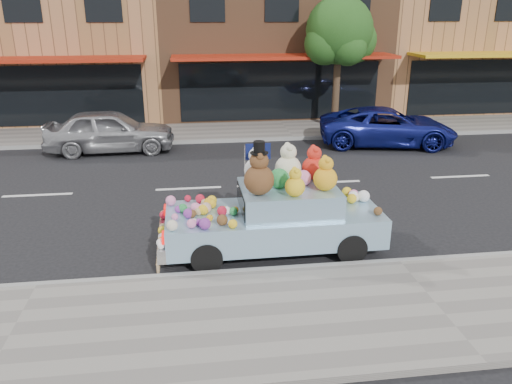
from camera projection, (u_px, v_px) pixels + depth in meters
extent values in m
plane|color=black|center=(329.00, 182.00, 14.29)|extent=(120.00, 120.00, 0.00)
cube|color=gray|center=(435.00, 306.00, 8.21)|extent=(60.00, 3.00, 0.12)
cube|color=gray|center=(286.00, 130.00, 20.32)|extent=(60.00, 3.00, 0.12)
cube|color=gray|center=(399.00, 263.00, 9.61)|extent=(60.00, 0.12, 0.13)
cube|color=gray|center=(294.00, 138.00, 18.92)|extent=(60.00, 0.12, 0.13)
cube|color=#A86F46|center=(53.00, 37.00, 23.02)|extent=(10.00, 8.00, 7.00)
cube|color=black|center=(35.00, 96.00, 20.00)|extent=(8.50, 0.06, 2.40)
cube|color=#A3210F|center=(23.00, 60.00, 18.67)|extent=(9.00, 1.80, 0.12)
cube|color=black|center=(21.00, 0.00, 18.77)|extent=(1.40, 0.06, 1.60)
cube|color=black|center=(103.00, 0.00, 19.14)|extent=(1.40, 0.06, 1.60)
cube|color=brown|center=(267.00, 35.00, 24.26)|extent=(10.00, 8.00, 7.00)
cube|color=black|center=(280.00, 91.00, 21.24)|extent=(8.50, 0.06, 2.40)
cube|color=#A3210F|center=(285.00, 57.00, 19.91)|extent=(9.00, 1.80, 0.12)
cube|color=black|center=(207.00, 1.00, 19.63)|extent=(1.40, 0.06, 1.60)
cube|color=black|center=(282.00, 1.00, 20.01)|extent=(1.40, 0.06, 1.60)
cube|color=black|center=(354.00, 1.00, 20.38)|extent=(1.40, 0.06, 1.60)
cube|color=#A86F46|center=(460.00, 34.00, 25.50)|extent=(10.00, 8.00, 7.00)
cube|color=black|center=(499.00, 87.00, 22.48)|extent=(8.50, 0.06, 2.40)
cube|color=black|center=(446.00, 1.00, 20.87)|extent=(1.40, 0.06, 1.60)
cylinder|color=#38281C|center=(336.00, 91.00, 20.04)|extent=(0.28, 0.28, 3.20)
sphere|color=#1D4413|center=(339.00, 30.00, 19.25)|extent=(2.60, 2.60, 2.60)
sphere|color=#1D4413|center=(354.00, 40.00, 19.75)|extent=(1.80, 1.80, 1.80)
sphere|color=#1D4413|center=(325.00, 44.00, 19.16)|extent=(1.60, 1.60, 1.60)
sphere|color=#1D4413|center=(348.00, 47.00, 18.92)|extent=(1.40, 1.40, 1.40)
sphere|color=#1D4413|center=(327.00, 38.00, 19.87)|extent=(1.60, 1.60, 1.60)
imported|color=#ADADB2|center=(110.00, 131.00, 17.15)|extent=(4.40, 1.88, 1.48)
imported|color=navy|center=(387.00, 127.00, 18.06)|extent=(5.20, 3.14, 1.35)
cylinder|color=black|center=(351.00, 248.00, 9.67)|extent=(0.60, 0.21, 0.60)
cylinder|color=black|center=(329.00, 217.00, 11.12)|extent=(0.60, 0.21, 0.60)
cylinder|color=black|center=(207.00, 258.00, 9.30)|extent=(0.60, 0.21, 0.60)
cylinder|color=black|center=(203.00, 224.00, 10.75)|extent=(0.60, 0.21, 0.60)
cube|color=#93BEDC|center=(273.00, 224.00, 10.12)|extent=(4.31, 1.74, 0.60)
cube|color=#93BEDC|center=(289.00, 198.00, 9.97)|extent=(1.91, 1.52, 0.50)
cube|color=silver|center=(163.00, 238.00, 9.88)|extent=(0.18, 1.78, 0.26)
cube|color=red|center=(164.00, 237.00, 9.14)|extent=(0.06, 0.28, 0.16)
cube|color=red|center=(166.00, 210.00, 10.41)|extent=(0.06, 0.28, 0.16)
cube|color=black|center=(241.00, 201.00, 9.85)|extent=(0.05, 1.30, 0.40)
sphere|color=#513017|center=(259.00, 180.00, 9.38)|extent=(0.58, 0.58, 0.58)
sphere|color=#513017|center=(259.00, 161.00, 9.25)|extent=(0.36, 0.36, 0.36)
sphere|color=#513017|center=(260.00, 157.00, 9.09)|extent=(0.14, 0.14, 0.14)
sphere|color=#513017|center=(258.00, 153.00, 9.33)|extent=(0.14, 0.14, 0.14)
cylinder|color=black|center=(259.00, 153.00, 9.20)|extent=(0.34, 0.34, 0.02)
cylinder|color=black|center=(259.00, 147.00, 9.16)|extent=(0.22, 0.22, 0.22)
sphere|color=beige|center=(288.00, 168.00, 10.13)|extent=(0.54, 0.54, 0.54)
sphere|color=beige|center=(288.00, 152.00, 10.01)|extent=(0.33, 0.33, 0.33)
sphere|color=beige|center=(290.00, 148.00, 9.86)|extent=(0.13, 0.13, 0.13)
sphere|color=beige|center=(287.00, 145.00, 10.08)|extent=(0.13, 0.13, 0.13)
sphere|color=orange|center=(325.00, 179.00, 9.61)|extent=(0.47, 0.47, 0.47)
sphere|color=orange|center=(326.00, 164.00, 9.51)|extent=(0.29, 0.29, 0.29)
sphere|color=orange|center=(328.00, 161.00, 9.38)|extent=(0.11, 0.11, 0.11)
sphere|color=orange|center=(325.00, 158.00, 9.57)|extent=(0.11, 0.11, 0.11)
sphere|color=red|center=(314.00, 168.00, 10.25)|extent=(0.48, 0.48, 0.48)
sphere|color=red|center=(314.00, 153.00, 10.15)|extent=(0.30, 0.30, 0.30)
sphere|color=red|center=(316.00, 150.00, 10.02)|extent=(0.11, 0.11, 0.11)
sphere|color=red|center=(313.00, 147.00, 10.21)|extent=(0.11, 0.11, 0.11)
sphere|color=silver|center=(256.00, 170.00, 10.14)|extent=(0.47, 0.47, 0.47)
sphere|color=silver|center=(256.00, 155.00, 10.04)|extent=(0.29, 0.29, 0.29)
sphere|color=silver|center=(256.00, 152.00, 9.91)|extent=(0.11, 0.11, 0.11)
sphere|color=silver|center=(255.00, 149.00, 10.10)|extent=(0.11, 0.11, 0.11)
sphere|color=#F1AC1A|center=(295.00, 187.00, 9.31)|extent=(0.38, 0.38, 0.38)
sphere|color=#F1AC1A|center=(295.00, 174.00, 9.22)|extent=(0.24, 0.24, 0.24)
sphere|color=#F1AC1A|center=(296.00, 171.00, 9.12)|extent=(0.09, 0.09, 0.09)
sphere|color=#F1AC1A|center=(295.00, 169.00, 9.28)|extent=(0.09, 0.09, 0.09)
sphere|color=#227D38|center=(279.00, 178.00, 9.80)|extent=(0.40, 0.40, 0.40)
sphere|color=pink|center=(303.00, 178.00, 9.92)|extent=(0.32, 0.32, 0.32)
sphere|color=pink|center=(196.00, 208.00, 9.90)|extent=(0.20, 0.20, 0.20)
sphere|color=gold|center=(233.00, 224.00, 9.18)|extent=(0.18, 0.18, 0.18)
sphere|color=#AF1228|center=(188.00, 198.00, 10.48)|extent=(0.14, 0.14, 0.14)
sphere|color=orange|center=(209.00, 203.00, 10.15)|extent=(0.21, 0.21, 0.21)
sphere|color=pink|center=(201.00, 208.00, 9.91)|extent=(0.18, 0.18, 0.18)
sphere|color=white|center=(226.00, 211.00, 9.80)|extent=(0.17, 0.17, 0.17)
sphere|color=pink|center=(171.00, 201.00, 10.25)|extent=(0.21, 0.21, 0.21)
sphere|color=#722A81|center=(188.00, 213.00, 9.63)|extent=(0.19, 0.19, 0.19)
sphere|color=gold|center=(204.00, 209.00, 9.80)|extent=(0.21, 0.21, 0.21)
sphere|color=orange|center=(235.00, 210.00, 9.87)|extent=(0.14, 0.14, 0.14)
sphere|color=gold|center=(212.00, 200.00, 10.27)|extent=(0.21, 0.21, 0.21)
sphere|color=gold|center=(212.00, 204.00, 10.12)|extent=(0.18, 0.18, 0.18)
sphere|color=gold|center=(224.00, 210.00, 9.81)|extent=(0.17, 0.17, 0.17)
sphere|color=beige|center=(172.00, 225.00, 9.08)|extent=(0.21, 0.21, 0.21)
sphere|color=#AF1228|center=(200.00, 199.00, 10.38)|extent=(0.19, 0.19, 0.19)
sphere|color=#A08558|center=(198.00, 212.00, 9.77)|extent=(0.15, 0.15, 0.15)
sphere|color=#523217|center=(192.00, 214.00, 9.66)|extent=(0.17, 0.17, 0.17)
sphere|color=#227D38|center=(233.00, 211.00, 9.78)|extent=(0.17, 0.17, 0.17)
sphere|color=pink|center=(175.00, 217.00, 9.56)|extent=(0.13, 0.13, 0.13)
sphere|color=#A08558|center=(205.00, 203.00, 10.19)|extent=(0.17, 0.17, 0.17)
sphere|color=beige|center=(194.00, 222.00, 9.31)|extent=(0.14, 0.14, 0.14)
sphere|color=#AF1228|center=(222.00, 211.00, 9.75)|extent=(0.20, 0.20, 0.20)
sphere|color=#523217|center=(204.00, 207.00, 10.02)|extent=(0.13, 0.13, 0.13)
sphere|color=#227D38|center=(183.00, 208.00, 9.91)|extent=(0.18, 0.18, 0.18)
sphere|color=#722A81|center=(199.00, 222.00, 9.31)|extent=(0.14, 0.14, 0.14)
sphere|color=#523217|center=(222.00, 220.00, 9.31)|extent=(0.21, 0.21, 0.21)
sphere|color=#722A81|center=(178.00, 209.00, 9.91)|extent=(0.14, 0.14, 0.14)
sphere|color=#722A81|center=(205.00, 224.00, 9.14)|extent=(0.22, 0.22, 0.22)
sphere|color=orange|center=(210.00, 218.00, 9.50)|extent=(0.13, 0.13, 0.13)
sphere|color=pink|center=(192.00, 224.00, 9.19)|extent=(0.18, 0.18, 0.18)
sphere|color=#D8A88C|center=(206.00, 208.00, 9.85)|extent=(0.22, 0.22, 0.22)
sphere|color=gold|center=(162.00, 240.00, 9.32)|extent=(0.13, 0.13, 0.13)
sphere|color=orange|center=(164.00, 214.00, 10.49)|extent=(0.14, 0.14, 0.14)
sphere|color=white|center=(162.00, 237.00, 9.45)|extent=(0.14, 0.14, 0.14)
sphere|color=#A08558|center=(163.00, 227.00, 9.92)|extent=(0.13, 0.13, 0.13)
sphere|color=gold|center=(162.00, 230.00, 9.69)|extent=(0.17, 0.17, 0.17)
sphere|color=white|center=(161.00, 243.00, 9.17)|extent=(0.18, 0.18, 0.18)
sphere|color=white|center=(161.00, 246.00, 9.10)|extent=(0.13, 0.13, 0.13)
sphere|color=#A08558|center=(164.00, 214.00, 10.48)|extent=(0.16, 0.16, 0.16)
sphere|color=white|center=(162.00, 239.00, 9.39)|extent=(0.13, 0.13, 0.13)
sphere|color=#AF1228|center=(164.00, 215.00, 10.42)|extent=(0.17, 0.17, 0.17)
sphere|color=gold|center=(352.00, 199.00, 10.38)|extent=(0.20, 0.20, 0.20)
sphere|color=beige|center=(356.00, 198.00, 10.48)|extent=(0.17, 0.17, 0.17)
sphere|color=white|center=(364.00, 196.00, 10.45)|extent=(0.25, 0.25, 0.25)
sphere|color=#523217|center=(378.00, 211.00, 9.77)|extent=(0.17, 0.17, 0.17)
sphere|color=gold|center=(347.00, 192.00, 10.76)|extent=(0.21, 0.21, 0.21)
sphere|color=pink|center=(354.00, 194.00, 10.60)|extent=(0.21, 0.21, 0.21)
sphere|color=white|center=(353.00, 196.00, 10.51)|extent=(0.21, 0.21, 0.21)
cylinder|color=#997A54|center=(158.00, 269.00, 9.16)|extent=(0.06, 0.06, 0.17)
sphere|color=#997A54|center=(158.00, 265.00, 9.13)|extent=(0.07, 0.07, 0.07)
cylinder|color=#997A54|center=(158.00, 267.00, 9.25)|extent=(0.06, 0.06, 0.17)
sphere|color=#997A54|center=(158.00, 262.00, 9.22)|extent=(0.07, 0.07, 0.07)
cylinder|color=#997A54|center=(158.00, 264.00, 9.34)|extent=(0.06, 0.06, 0.17)
sphere|color=#997A54|center=(158.00, 260.00, 9.31)|extent=(0.07, 0.07, 0.07)
cylinder|color=#997A54|center=(159.00, 262.00, 9.44)|extent=(0.06, 0.06, 0.17)
sphere|color=#997A54|center=(158.00, 257.00, 9.41)|extent=(0.07, 0.07, 0.07)
cylinder|color=#997A54|center=(159.00, 259.00, 9.53)|extent=(0.06, 0.06, 0.17)
sphere|color=#997A54|center=(159.00, 255.00, 9.50)|extent=(0.07, 0.07, 0.07)
cylinder|color=#997A54|center=(159.00, 257.00, 9.62)|extent=(0.06, 0.06, 0.17)
sphere|color=#997A54|center=(159.00, 252.00, 9.59)|extent=(0.07, 0.07, 0.07)
cylinder|color=#997A54|center=(159.00, 254.00, 9.72)|extent=(0.06, 0.06, 0.17)
sphere|color=#997A54|center=(159.00, 250.00, 9.68)|extent=(0.07, 0.07, 0.07)
cylinder|color=#997A54|center=(160.00, 252.00, 9.81)|extent=(0.06, 0.06, 0.17)
sphere|color=#997A54|center=(159.00, 248.00, 9.78)|extent=(0.07, 0.07, 0.07)
cylinder|color=#997A54|center=(160.00, 250.00, 9.90)|extent=(0.06, 0.06, 0.17)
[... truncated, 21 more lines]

